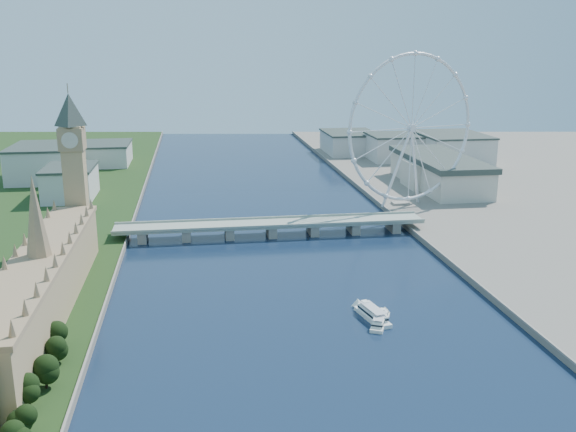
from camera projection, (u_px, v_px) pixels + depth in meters
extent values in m
cube|color=tan|center=(43.00, 287.00, 312.28)|extent=(24.00, 200.00, 28.00)
cone|color=#937A59|center=(35.00, 216.00, 303.12)|extent=(12.00, 12.00, 40.00)
cube|color=tan|center=(76.00, 189.00, 409.00)|extent=(13.00, 13.00, 80.00)
cube|color=#937A59|center=(72.00, 139.00, 400.86)|extent=(15.00, 15.00, 14.00)
pyramid|color=#2D3833|center=(68.00, 93.00, 393.74)|extent=(20.02, 20.02, 20.00)
cube|color=gray|center=(271.00, 224.00, 456.87)|extent=(220.00, 22.00, 2.00)
cube|color=gray|center=(143.00, 235.00, 445.39)|extent=(6.00, 20.00, 7.50)
cube|color=gray|center=(186.00, 234.00, 449.62)|extent=(6.00, 20.00, 7.50)
cube|color=gray|center=(229.00, 232.00, 453.85)|extent=(6.00, 20.00, 7.50)
cube|color=gray|center=(271.00, 230.00, 458.08)|extent=(6.00, 20.00, 7.50)
cube|color=gray|center=(313.00, 229.00, 462.31)|extent=(6.00, 20.00, 7.50)
cube|color=gray|center=(353.00, 227.00, 466.55)|extent=(6.00, 20.00, 7.50)
cube|color=gray|center=(393.00, 225.00, 470.78)|extent=(6.00, 20.00, 7.50)
torus|color=silver|center=(412.00, 128.00, 511.29)|extent=(113.60, 39.12, 118.60)
cylinder|color=silver|center=(412.00, 128.00, 511.29)|extent=(7.25, 6.61, 6.00)
cube|color=gray|center=(400.00, 203.00, 536.71)|extent=(14.00, 10.00, 2.00)
cube|color=beige|center=(71.00, 183.00, 556.78)|extent=(40.00, 60.00, 26.00)
cube|color=beige|center=(45.00, 163.00, 636.49)|extent=(60.00, 80.00, 32.00)
cube|color=beige|center=(107.00, 154.00, 721.36)|extent=(50.00, 70.00, 22.00)
cube|color=beige|center=(395.00, 148.00, 748.00)|extent=(60.00, 60.00, 28.00)
cube|color=beige|center=(451.00, 148.00, 737.07)|extent=(70.00, 90.00, 30.00)
cube|color=beige|center=(350.00, 143.00, 800.28)|extent=(60.00, 80.00, 24.00)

